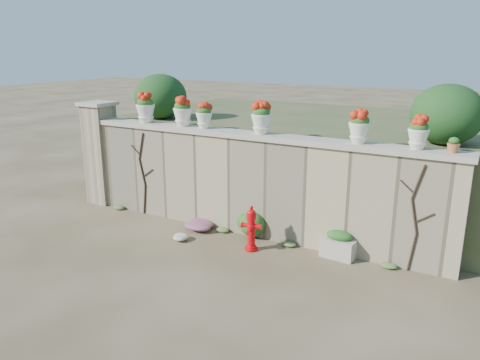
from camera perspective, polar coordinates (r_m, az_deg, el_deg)
The scene contains 21 objects.
ground at distance 8.45m, azimuth -4.52°, elevation -10.34°, with size 80.00×80.00×0.00m, color #4A3C25.
stone_wall at distance 9.53m, azimuth 1.36°, elevation -0.76°, with size 8.00×0.40×2.00m, color tan.
wall_cap at distance 9.28m, azimuth 1.40°, elevation 5.46°, with size 8.10×0.52×0.10m, color #B7AB9B.
gate_pillar at distance 11.92m, azimuth -16.56°, elevation 3.25°, with size 0.72×0.72×2.48m.
raised_fill at distance 12.36m, azimuth 8.35°, elevation 2.95°, with size 9.00×6.00×2.00m, color #384C23.
back_shrub_left at distance 11.96m, azimuth -9.66°, elevation 10.01°, with size 1.30×1.30×1.10m, color #143814.
back_shrub_right at distance 9.38m, azimuth 23.94°, elevation 7.32°, with size 1.30×1.30×1.10m, color #143814.
vine_left at distance 10.83m, azimuth -11.79°, elevation 0.90°, with size 0.60×0.04×1.91m.
vine_right at distance 8.38m, azimuth 20.54°, elevation -4.24°, with size 0.60×0.04×1.91m.
fire_hydrant at distance 8.86m, azimuth 1.37°, elevation -5.89°, with size 0.39×0.27×0.88m.
planter_box at distance 8.84m, azimuth 11.95°, elevation -7.75°, with size 0.65×0.41×0.52m.
green_shrub at distance 9.51m, azimuth 0.93°, elevation -5.10°, with size 0.68×0.61×0.64m, color #1E5119.
magenta_clump at distance 10.00m, azimuth -5.45°, elevation -5.33°, with size 0.92×0.61×0.24m, color #B6248C.
white_flowers at distance 9.50m, azimuth -7.46°, elevation -6.85°, with size 0.45×0.36×0.16m, color white.
urn_pot_0 at distance 10.73m, azimuth -11.45°, elevation 8.58°, with size 0.42×0.42×0.65m.
urn_pot_1 at distance 10.10m, azimuth -7.00°, elevation 8.26°, with size 0.40×0.40×0.63m.
urn_pot_2 at distance 9.80m, azimuth -4.41°, elevation 7.82°, with size 0.34×0.34×0.53m.
urn_pot_3 at distance 9.13m, azimuth 2.62°, elevation 7.55°, with size 0.40×0.40×0.62m.
urn_pot_4 at distance 8.45m, azimuth 14.36°, elevation 6.30°, with size 0.38×0.38×0.59m.
urn_pot_5 at distance 8.26m, azimuth 20.93°, elevation 5.36°, with size 0.35×0.35×0.54m.
terracotta_pot at distance 8.23m, azimuth 24.58°, elevation 3.82°, with size 0.20×0.20×0.24m.
Camera 1 is at (4.27, -6.27, 3.73)m, focal length 35.00 mm.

